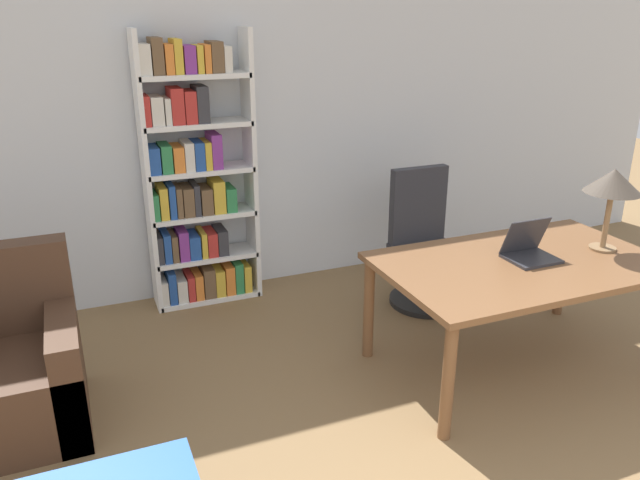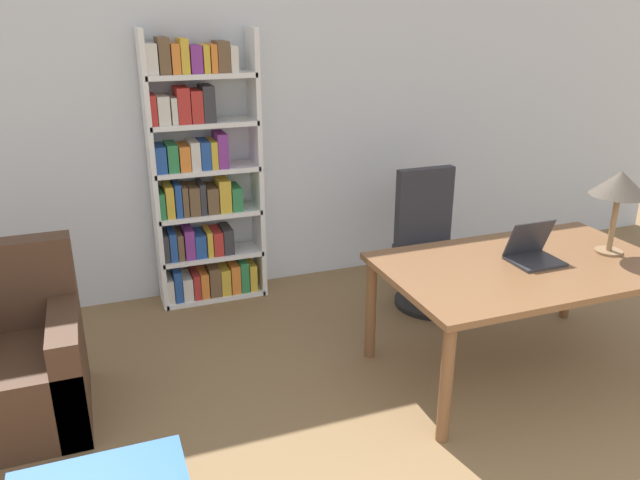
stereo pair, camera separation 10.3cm
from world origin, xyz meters
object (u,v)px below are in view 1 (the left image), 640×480
Objects in this scene: desk at (521,273)px; laptop at (529,250)px; table_lamp at (613,183)px; armchair at (14,374)px; bookshelf at (194,182)px; office_chair at (425,248)px.

desk is 0.15m from laptop.
desk is at bearing -159.16° from laptop.
desk is at bearing 177.43° from table_lamp.
laptop is at bearing -9.91° from armchair.
desk is 2.43m from bookshelf.
desk is 3.28× the size of table_lamp.
laptop reaches higher than desk.
table_lamp is 2.89m from bookshelf.
desk is 3.00m from armchair.
table_lamp is 0.26× the size of bookshelf.
armchair is at bearing 170.79° from table_lamp.
table_lamp reaches higher than desk.
armchair is 0.47× the size of bookshelf.
armchair is at bearing 169.41° from desk.
bookshelf is at bearing 141.86° from table_lamp.
table_lamp reaches higher than office_chair.
bookshelf reaches higher than table_lamp.
office_chair is 1.84m from bookshelf.
bookshelf is (1.28, 1.20, 0.65)m from armchair.
armchair is (-3.00, 0.52, -0.47)m from laptop.
table_lamp is 1.47m from office_chair.
desk is at bearing -46.73° from bookshelf.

